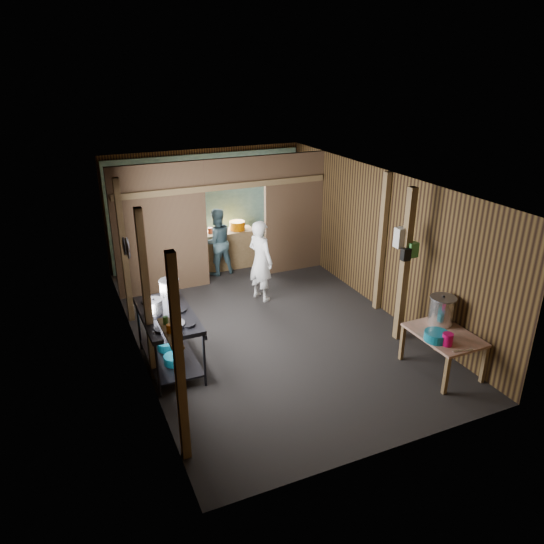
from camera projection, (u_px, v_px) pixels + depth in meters
name	position (u px, v px, depth m)	size (l,w,h in m)	color
floor	(267.00, 325.00, 9.13)	(4.50, 7.00, 0.00)	black
ceiling	(267.00, 181.00, 8.13)	(4.50, 7.00, 0.00)	#484747
wall_back	(206.00, 207.00, 11.59)	(4.50, 0.00, 2.60)	brown
wall_front	(392.00, 359.00, 5.67)	(4.50, 0.00, 2.60)	brown
wall_left	(132.00, 278.00, 7.79)	(0.00, 7.00, 2.60)	brown
wall_right	(379.00, 240.00, 9.47)	(0.00, 7.00, 2.60)	brown
partition_left	(161.00, 230.00, 9.99)	(1.85, 0.10, 2.60)	brown
partition_right	(294.00, 214.00, 11.08)	(1.35, 0.10, 2.60)	brown
partition_header	(235.00, 173.00, 10.20)	(1.30, 0.10, 0.60)	brown
turquoise_panel	(207.00, 210.00, 11.55)	(4.40, 0.06, 2.50)	#83B9B0
back_counter	(228.00, 249.00, 11.57)	(1.20, 0.50, 0.85)	brown
wall_clock	(217.00, 180.00, 11.37)	(0.20, 0.20, 0.03)	silver
post_left_a	(179.00, 362.00, 5.62)	(0.10, 0.12, 2.60)	brown
post_left_b	(147.00, 298.00, 7.14)	(0.10, 0.12, 2.60)	brown
post_left_c	(124.00, 252.00, 8.83)	(0.10, 0.12, 2.60)	brown
post_right	(382.00, 243.00, 9.27)	(0.10, 0.12, 2.60)	brown
post_free	(405.00, 267.00, 8.22)	(0.12, 0.12, 2.60)	brown
cross_beam	(224.00, 187.00, 10.16)	(4.40, 0.12, 0.12)	brown
pan_lid_big	(128.00, 248.00, 8.01)	(0.34, 0.34, 0.03)	slate
pan_lid_small	(124.00, 246.00, 8.38)	(0.30, 0.30, 0.03)	black
wall_shelf	(170.00, 333.00, 6.01)	(0.14, 0.80, 0.03)	brown
jar_white	(175.00, 338.00, 5.78)	(0.07, 0.07, 0.10)	silver
jar_yellow	(170.00, 328.00, 5.99)	(0.08, 0.08, 0.10)	#C96000
jar_green	(166.00, 320.00, 6.17)	(0.06, 0.06, 0.10)	#388339
bag_white	(402.00, 237.00, 8.09)	(0.22, 0.15, 0.32)	silver
bag_green	(413.00, 250.00, 8.08)	(0.16, 0.12, 0.24)	#388339
bag_black	(406.00, 254.00, 8.03)	(0.14, 0.10, 0.20)	black
gas_range	(170.00, 340.00, 7.73)	(0.79, 1.54, 0.91)	black
prep_table	(442.00, 352.00, 7.68)	(0.78, 1.07, 0.63)	tan
stove_pot_large	(169.00, 289.00, 8.01)	(0.31, 0.31, 0.32)	silver
stove_pot_med	(154.00, 307.00, 7.53)	(0.27, 0.27, 0.23)	silver
frying_pan	(174.00, 325.00, 7.18)	(0.31, 0.53, 0.07)	slate
blue_tub_front	(174.00, 359.00, 7.63)	(0.31, 0.31, 0.13)	teal
blue_tub_back	(167.00, 345.00, 8.01)	(0.32, 0.32, 0.13)	teal
stock_pot	(442.00, 311.00, 7.77)	(0.40, 0.40, 0.46)	silver
wash_basin	(436.00, 336.00, 7.36)	(0.35, 0.35, 0.13)	teal
pink_bucket	(448.00, 339.00, 7.22)	(0.15, 0.15, 0.18)	#C10751
knife	(463.00, 350.00, 7.11)	(0.30, 0.04, 0.01)	silver
yellow_tub	(237.00, 225.00, 11.46)	(0.35, 0.35, 0.19)	#C96000
red_cup	(210.00, 230.00, 11.23)	(0.11, 0.11, 0.13)	#A6381C
cook	(261.00, 261.00, 9.85)	(0.58, 0.38, 1.60)	white
worker_back	(217.00, 242.00, 11.05)	(0.72, 0.56, 1.48)	#466671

